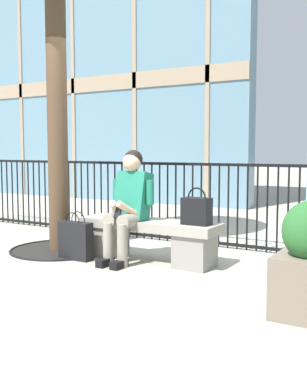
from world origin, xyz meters
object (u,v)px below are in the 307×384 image
at_px(handbag_on_bench, 197,211).
at_px(stone_bench, 149,236).
at_px(shopping_bag, 76,240).
at_px(seated_person_with_phone, 129,202).

bearing_deg(handbag_on_bench, stone_bench, 179.01).
height_order(stone_bench, handbag_on_bench, handbag_on_bench).
bearing_deg(shopping_bag, handbag_on_bench, 15.09).
bearing_deg(shopping_bag, stone_bench, 26.45).
height_order(stone_bench, seated_person_with_phone, seated_person_with_phone).
distance_m(seated_person_with_phone, shopping_bag, 0.74).
relative_size(stone_bench, seated_person_with_phone, 1.32).
xyz_separation_m(seated_person_with_phone, handbag_on_bench, (0.76, 0.12, -0.06)).
bearing_deg(stone_bench, seated_person_with_phone, -144.10).
bearing_deg(seated_person_with_phone, stone_bench, 35.90).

